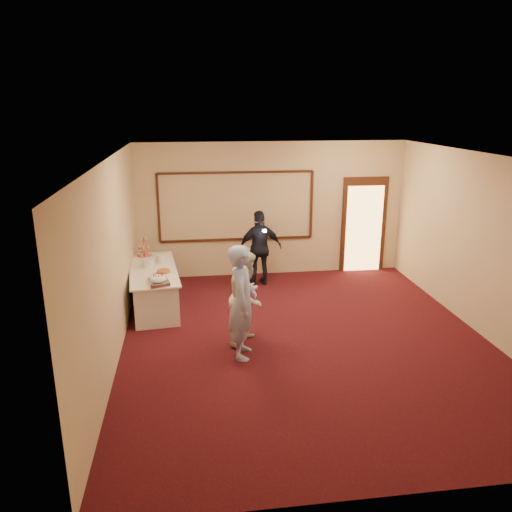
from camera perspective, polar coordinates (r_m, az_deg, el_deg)
The scene contains 14 objects.
floor at distance 8.45m, azimuth 5.71°, elevation -9.53°, with size 7.00×7.00×0.00m, color black.
room_walls at distance 7.77m, azimuth 6.14°, elevation 3.98°, with size 6.04×7.04×3.02m.
wall_molding at distance 11.08m, azimuth -2.24°, elevation 5.69°, with size 3.45×0.04×1.55m.
doorway at distance 11.82m, azimuth 12.20°, elevation 3.45°, with size 1.05×0.07×2.20m.
buffet_table at distance 9.80m, azimuth -11.56°, elevation -3.53°, with size 1.10×2.32×0.77m.
pavlova_tray at distance 8.80m, azimuth -11.09°, elevation -2.71°, with size 0.41×0.49×0.17m.
cupcake_stand at distance 10.49m, azimuth -12.68°, elevation 0.84°, with size 0.30×0.30×0.43m.
plate_stack_a at distance 9.73m, azimuth -12.13°, elevation -0.78°, with size 0.21×0.21×0.18m.
plate_stack_b at distance 9.98m, azimuth -10.64°, elevation -0.27°, with size 0.20×0.20×0.17m.
tart at distance 9.37m, azimuth -10.52°, elevation -1.77°, with size 0.28×0.28×0.06m.
man at distance 7.57m, azimuth -1.55°, elevation -5.28°, with size 0.65×0.43×1.79m, color #A2B6F7.
woman at distance 8.05m, azimuth -1.06°, elevation -4.75°, with size 0.76×0.59×1.56m, color beige.
guest at distance 10.65m, azimuth 0.46°, elevation 0.90°, with size 0.95×0.40×1.63m, color black.
camera_flash at distance 10.27m, azimuth 1.00°, elevation 2.89°, with size 0.07×0.04×0.05m, color white.
Camera 1 is at (-1.84, -7.35, 3.74)m, focal length 35.00 mm.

